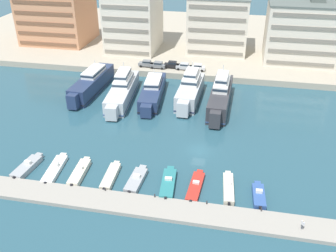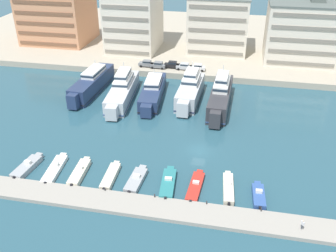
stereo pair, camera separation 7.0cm
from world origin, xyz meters
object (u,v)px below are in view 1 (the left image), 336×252
yacht_silver_center_left (190,90)px  car_silver_center_left (184,66)px  motorboat_cream_center_left (111,176)px  car_grey_far_left (146,63)px  yacht_navy_far_left (92,83)px  car_black_mid_left (172,64)px  motorboat_blue_far_right (259,196)px  motorboat_white_left (55,169)px  motorboat_cream_mid_left (80,172)px  motorboat_red_mid_right (196,186)px  motorboat_cream_right (228,188)px  car_white_center (197,67)px  pedestrian_near_edge (303,224)px  yacht_navy_mid_left (153,91)px  yacht_silver_left (122,90)px  yacht_charcoal_center (220,96)px  motorboat_grey_center (136,180)px  car_grey_left (158,65)px  motorboat_teal_center_right (168,183)px  motorboat_grey_far_left (28,166)px

yacht_silver_center_left → car_silver_center_left: (-3.72, 14.68, 0.11)m
yacht_silver_center_left → motorboat_cream_center_left: (-8.36, -32.02, -2.05)m
car_grey_far_left → yacht_navy_far_left: bearing=-123.4°
car_black_mid_left → motorboat_blue_far_right: bearing=-64.9°
motorboat_white_left → motorboat_cream_mid_left: (4.50, -0.17, 0.09)m
motorboat_red_mid_right → motorboat_cream_right: motorboat_cream_right is taller
car_white_center → pedestrian_near_edge: bearing=-68.4°
yacht_navy_far_left → yacht_navy_mid_left: size_ratio=1.04×
yacht_navy_far_left → yacht_silver_left: yacht_silver_left is taller
yacht_charcoal_center → car_silver_center_left: (-10.81, 16.73, 0.01)m
motorboat_red_mid_right → motorboat_cream_right: (5.09, 0.31, 0.17)m
motorboat_cream_right → pedestrian_near_edge: size_ratio=5.16×
yacht_navy_mid_left → motorboat_grey_center: bearing=-81.5°
yacht_silver_center_left → motorboat_cream_right: size_ratio=2.36×
pedestrian_near_edge → motorboat_blue_far_right: bearing=132.9°
motorboat_cream_mid_left → car_white_center: (13.52, 46.79, 2.10)m
motorboat_red_mid_right → motorboat_grey_center: bearing=-178.4°
yacht_charcoal_center → motorboat_red_mid_right: yacht_charcoal_center is taller
yacht_navy_mid_left → car_grey_far_left: yacht_navy_mid_left is taller
yacht_navy_mid_left → motorboat_cream_mid_left: 31.56m
yacht_navy_far_left → car_silver_center_left: yacht_navy_far_left is taller
yacht_silver_left → car_silver_center_left: bearing=55.9°
yacht_silver_center_left → car_grey_left: size_ratio=4.54×
yacht_charcoal_center → motorboat_cream_mid_left: bearing=-124.7°
motorboat_blue_far_right → yacht_silver_center_left: bearing=115.2°
yacht_silver_center_left → motorboat_red_mid_right: size_ratio=2.28×
yacht_silver_center_left → yacht_charcoal_center: yacht_charcoal_center is taller
motorboat_grey_center → car_grey_far_left: (-10.07, 47.06, 2.15)m
motorboat_cream_mid_left → car_grey_far_left: 47.00m
yacht_charcoal_center → pedestrian_near_edge: yacht_charcoal_center is taller
pedestrian_near_edge → motorboat_cream_mid_left: bearing=169.5°
yacht_silver_center_left → car_grey_left: bearing=126.8°
motorboat_cream_center_left → car_silver_center_left: bearing=84.3°
motorboat_red_mid_right → motorboat_blue_far_right: bearing=-3.2°
yacht_navy_far_left → motorboat_teal_center_right: 40.78m
motorboat_white_left → motorboat_teal_center_right: (19.43, -0.21, 0.08)m
motorboat_grey_center → motorboat_teal_center_right: 5.21m
motorboat_blue_far_right → motorboat_cream_mid_left: bearing=179.3°
motorboat_white_left → motorboat_grey_far_left: bearing=-174.8°
motorboat_grey_center → car_white_center: size_ratio=1.77×
motorboat_red_mid_right → car_silver_center_left: car_silver_center_left is taller
car_silver_center_left → motorboat_grey_far_left: bearing=-112.3°
yacht_navy_mid_left → motorboat_blue_far_right: 39.55m
motorboat_cream_center_left → car_grey_left: 46.48m
motorboat_white_left → car_white_center: size_ratio=2.11×
motorboat_red_mid_right → car_black_mid_left: car_black_mid_left is taller
yacht_silver_center_left → car_grey_left: (-10.75, 14.35, 0.11)m
car_grey_left → car_black_mid_left: (3.66, 0.97, 0.00)m
yacht_navy_far_left → car_white_center: yacht_navy_far_left is taller
yacht_navy_mid_left → motorboat_cream_mid_left: bearing=-99.3°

